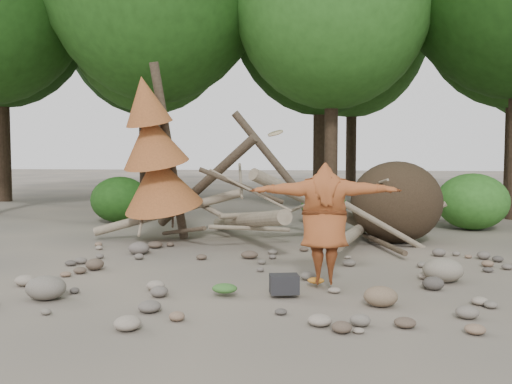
# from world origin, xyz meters

# --- Properties ---
(ground) EXTENTS (120.00, 120.00, 0.00)m
(ground) POSITION_xyz_m (0.00, 0.00, 0.00)
(ground) COLOR #514C44
(ground) RESTS_ON ground
(deadfall_pile) EXTENTS (8.55, 5.24, 3.30)m
(deadfall_pile) POSITION_xyz_m (2.02, 4.24, 0.95)
(deadfall_pile) COLOR #332619
(deadfall_pile) RESTS_ON ground
(dead_conifer) EXTENTS (2.06, 2.16, 4.35)m
(dead_conifer) POSITION_xyz_m (-3.12, 3.37, 2.11)
(dead_conifer) COLOR #4C3F30
(dead_conifer) RESTS_ON ground
(bush_left) EXTENTS (1.80, 1.80, 1.44)m
(bush_left) POSITION_xyz_m (-5.50, 7.20, 0.72)
(bush_left) COLOR #1D4A13
(bush_left) RESTS_ON ground
(bush_mid) EXTENTS (1.40, 1.40, 1.12)m
(bush_mid) POSITION_xyz_m (0.80, 7.80, 0.56)
(bush_mid) COLOR #265D1B
(bush_mid) RESTS_ON ground
(bush_right) EXTENTS (2.00, 2.00, 1.60)m
(bush_right) POSITION_xyz_m (5.00, 7.00, 0.80)
(bush_right) COLOR #306F22
(bush_right) RESTS_ON ground
(frisbee_thrower) EXTENTS (2.44, 0.82, 2.49)m
(frisbee_thrower) POSITION_xyz_m (0.94, -0.62, 1.06)
(frisbee_thrower) COLOR brown
(frisbee_thrower) RESTS_ON ground
(backpack) EXTENTS (0.48, 0.38, 0.29)m
(backpack) POSITION_xyz_m (0.35, -1.27, 0.14)
(backpack) COLOR black
(backpack) RESTS_ON ground
(cloth_green) EXTENTS (0.39, 0.32, 0.14)m
(cloth_green) POSITION_xyz_m (-0.55, -1.34, 0.07)
(cloth_green) COLOR #336227
(cloth_green) RESTS_ON ground
(cloth_orange) EXTENTS (0.28, 0.23, 0.10)m
(cloth_orange) POSITION_xyz_m (0.81, -0.52, 0.05)
(cloth_orange) COLOR #B46D1E
(cloth_orange) RESTS_ON ground
(boulder_front_left) EXTENTS (0.60, 0.54, 0.36)m
(boulder_front_left) POSITION_xyz_m (-3.15, -1.89, 0.18)
(boulder_front_left) COLOR #6D655A
(boulder_front_left) RESTS_ON ground
(boulder_front_right) EXTENTS (0.48, 0.44, 0.29)m
(boulder_front_right) POSITION_xyz_m (1.76, -1.60, 0.15)
(boulder_front_right) COLOR brown
(boulder_front_right) RESTS_ON ground
(boulder_mid_right) EXTENTS (0.68, 0.61, 0.41)m
(boulder_mid_right) POSITION_xyz_m (2.93, 0.11, 0.20)
(boulder_mid_right) COLOR gray
(boulder_mid_right) RESTS_ON ground
(boulder_mid_left) EXTENTS (0.45, 0.40, 0.27)m
(boulder_mid_left) POSITION_xyz_m (-3.05, 1.92, 0.13)
(boulder_mid_left) COLOR #635A53
(boulder_mid_left) RESTS_ON ground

